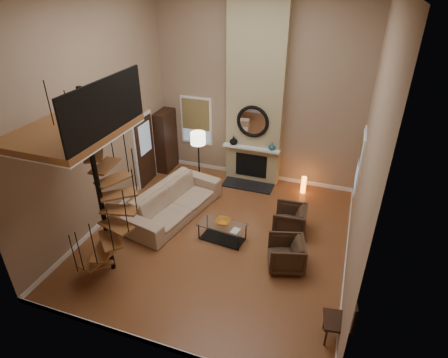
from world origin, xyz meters
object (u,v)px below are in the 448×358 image
(coffee_table, at_px, (222,230))
(floor_lamp, at_px, (198,143))
(accent_lamp, at_px, (303,185))
(armchair_near, at_px, (293,220))
(sofa, at_px, (175,201))
(armchair_far, at_px, (289,254))
(side_chair, at_px, (344,318))
(hutch, at_px, (166,141))

(coffee_table, bearing_deg, floor_lamp, 124.45)
(accent_lamp, bearing_deg, armchair_near, -89.03)
(armchair_near, distance_m, floor_lamp, 3.47)
(sofa, distance_m, floor_lamp, 1.88)
(accent_lamp, bearing_deg, sofa, -143.72)
(coffee_table, distance_m, accent_lamp, 3.20)
(armchair_near, distance_m, armchair_far, 1.26)
(armchair_near, height_order, armchair_far, armchair_near)
(sofa, xyz_separation_m, armchair_far, (3.22, -1.01, -0.04))
(coffee_table, xyz_separation_m, side_chair, (2.89, -1.94, 0.24))
(sofa, xyz_separation_m, accent_lamp, (3.03, 2.23, -0.15))
(sofa, bearing_deg, floor_lamp, 10.05)
(floor_lamp, xyz_separation_m, side_chair, (4.39, -4.12, -0.89))
(armchair_near, height_order, accent_lamp, armchair_near)
(armchair_far, relative_size, side_chair, 0.77)
(side_chair, bearing_deg, accent_lamp, 106.38)
(sofa, xyz_separation_m, coffee_table, (1.54, -0.61, -0.11))
(hutch, relative_size, armchair_near, 2.51)
(armchair_near, relative_size, floor_lamp, 0.45)
(hutch, bearing_deg, accent_lamp, -1.06)
(hutch, xyz_separation_m, accent_lamp, (4.43, -0.08, -0.70))
(armchair_far, relative_size, accent_lamp, 1.51)
(coffee_table, xyz_separation_m, floor_lamp, (-1.50, 2.18, 1.13))
(sofa, relative_size, armchair_near, 3.68)
(sofa, relative_size, side_chair, 2.88)
(armchair_far, bearing_deg, accent_lamp, 167.47)
(sofa, distance_m, armchair_far, 3.38)
(floor_lamp, distance_m, side_chair, 6.09)
(sofa, bearing_deg, armchair_near, -73.92)
(hutch, height_order, armchair_near, hutch)
(armchair_far, distance_m, coffee_table, 1.73)
(armchair_near, height_order, coffee_table, armchair_near)
(hutch, distance_m, armchair_far, 5.72)
(sofa, distance_m, accent_lamp, 3.77)
(armchair_near, bearing_deg, coffee_table, -64.86)
(armchair_far, height_order, side_chair, side_chair)
(armchair_near, relative_size, armchair_far, 1.01)
(armchair_far, height_order, accent_lamp, armchair_far)
(armchair_far, bearing_deg, armchair_near, 171.25)
(hutch, height_order, armchair_far, hutch)
(hutch, bearing_deg, side_chair, -39.79)
(sofa, bearing_deg, hutch, 42.68)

